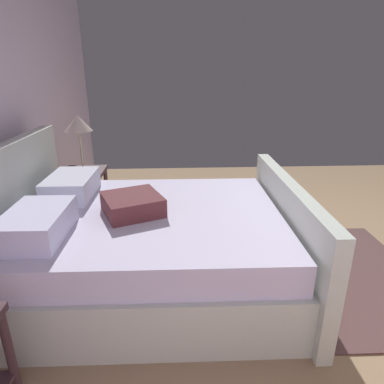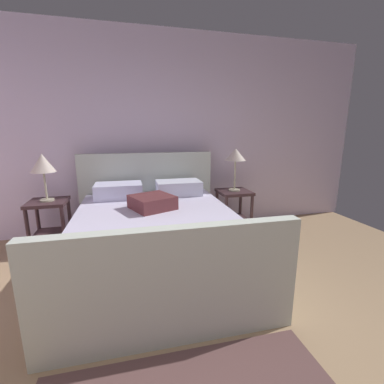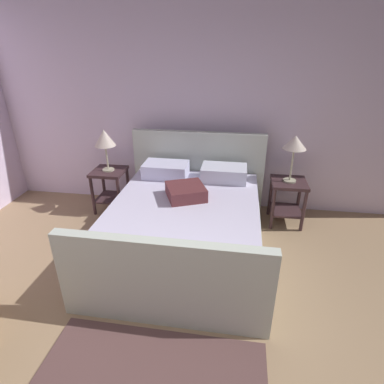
{
  "view_description": "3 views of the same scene",
  "coord_description": "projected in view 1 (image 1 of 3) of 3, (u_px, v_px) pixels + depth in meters",
  "views": [
    {
      "loc": [
        -2.6,
        1.58,
        1.65
      ],
      "look_at": [
        -0.23,
        1.46,
        0.77
      ],
      "focal_mm": 31.42,
      "sensor_mm": 36.0,
      "label": 1
    },
    {
      "loc": [
        -0.51,
        -0.82,
        1.43
      ],
      "look_at": [
        0.07,
        1.5,
        0.87
      ],
      "focal_mm": 24.78,
      "sensor_mm": 36.0,
      "label": 2
    },
    {
      "loc": [
        0.26,
        -1.19,
        2.19
      ],
      "look_at": [
        -0.15,
        1.61,
        0.83
      ],
      "focal_mm": 29.2,
      "sensor_mm": 36.0,
      "label": 3
    }
  ],
  "objects": [
    {
      "name": "bed",
      "position": [
        149.0,
        243.0,
        2.65
      ],
      "size": [
        1.81,
        2.2,
        1.14
      ],
      "color": "silver",
      "rests_on": "ground"
    },
    {
      "name": "nightstand_right",
      "position": [
        85.0,
        187.0,
        3.73
      ],
      "size": [
        0.44,
        0.44,
        0.6
      ],
      "color": "#3D272B",
      "rests_on": "ground"
    },
    {
      "name": "table_lamp_right",
      "position": [
        78.0,
        125.0,
        3.49
      ],
      "size": [
        0.28,
        0.28,
        0.59
      ],
      "color": "#B7B293",
      "rests_on": "nightstand_right"
    },
    {
      "name": "area_rug",
      "position": [
        354.0,
        274.0,
        2.85
      ],
      "size": [
        1.69,
        1.08,
        0.01
      ],
      "primitive_type": "cube",
      "rotation": [
        0.0,
        0.0,
        -0.01
      ],
      "color": "brown",
      "rests_on": "ground"
    },
    {
      "name": "ground_plane",
      "position": [
        349.0,
        260.0,
        3.09
      ],
      "size": [
        6.14,
        6.0,
        0.02
      ],
      "primitive_type": "cube",
      "color": "#A1815E"
    }
  ]
}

